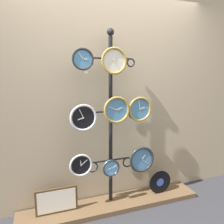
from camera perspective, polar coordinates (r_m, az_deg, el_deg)
shop_wall at (r=2.63m, az=-1.53°, el=5.71°), size 4.40×0.04×2.80m
low_shelf at (r=2.88m, az=0.07°, el=-22.97°), size 2.20×0.36×0.06m
display_stand at (r=2.61m, az=-0.37°, el=-8.89°), size 0.69×0.40×2.08m
clock_top_left at (r=2.29m, az=-7.65°, el=13.53°), size 0.23×0.04×0.23m
clock_top_center at (r=2.39m, az=0.53°, el=13.21°), size 0.29×0.04×0.29m
clock_middle_left at (r=2.33m, az=-7.50°, el=-1.49°), size 0.29×0.04×0.29m
clock_middle_center at (r=2.42m, az=1.21°, el=0.55°), size 0.31×0.04×0.31m
clock_middle_right at (r=2.55m, az=7.28°, el=0.74°), size 0.29×0.04×0.29m
clock_bottom_left at (r=2.48m, az=-8.12°, el=-13.58°), size 0.26×0.04×0.26m
clock_bottom_center at (r=2.59m, az=-0.25°, el=-14.42°), size 0.20×0.04×0.20m
clock_bottom_right at (r=2.73m, az=7.73°, el=-12.18°), size 0.33×0.04×0.33m
vinyl_record at (r=3.03m, az=12.46°, el=-17.47°), size 0.31×0.01×0.31m
picture_frame at (r=2.68m, az=-14.23°, el=-21.57°), size 0.46×0.02×0.29m
price_tag_upper at (r=2.29m, az=-6.80°, el=10.32°), size 0.04×0.00×0.03m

